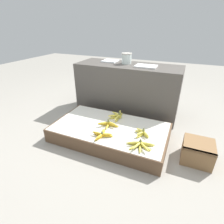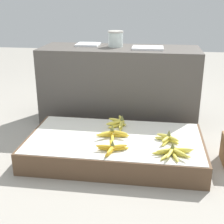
% 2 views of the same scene
% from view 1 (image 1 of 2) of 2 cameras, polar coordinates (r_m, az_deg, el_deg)
% --- Properties ---
extents(ground_plane, '(10.00, 10.00, 0.00)m').
position_cam_1_polar(ground_plane, '(2.09, -0.67, -8.53)').
color(ground_plane, gray).
extents(display_platform, '(1.30, 0.72, 0.17)m').
position_cam_1_polar(display_platform, '(2.04, -0.68, -6.64)').
color(display_platform, brown).
rests_on(display_platform, ground_plane).
extents(back_vendor_table, '(1.44, 0.52, 0.71)m').
position_cam_1_polar(back_vendor_table, '(2.57, 5.03, 7.41)').
color(back_vendor_table, '#4C4742').
rests_on(back_vendor_table, ground_plane).
extents(wooden_crate, '(0.28, 0.27, 0.20)m').
position_cam_1_polar(wooden_crate, '(1.92, 26.12, -11.53)').
color(wooden_crate, olive).
rests_on(wooden_crate, ground_plane).
extents(banana_bunch_front_midleft, '(0.23, 0.22, 0.08)m').
position_cam_1_polar(banana_bunch_front_midleft, '(1.81, -3.33, -7.33)').
color(banana_bunch_front_midleft, gold).
rests_on(banana_bunch_front_midleft, display_platform).
extents(banana_bunch_front_midright, '(0.28, 0.18, 0.08)m').
position_cam_1_polar(banana_bunch_front_midright, '(1.69, 9.28, -10.56)').
color(banana_bunch_front_midright, '#DBCC4C').
rests_on(banana_bunch_front_midright, display_platform).
extents(banana_bunch_middle_midleft, '(0.25, 0.15, 0.09)m').
position_cam_1_polar(banana_bunch_middle_midleft, '(1.98, -1.27, -3.96)').
color(banana_bunch_middle_midleft, gold).
rests_on(banana_bunch_middle_midleft, display_platform).
extents(banana_bunch_middle_midright, '(0.18, 0.15, 0.09)m').
position_cam_1_polar(banana_bunch_middle_midright, '(1.85, 9.81, -6.77)').
color(banana_bunch_middle_midright, '#DBCC4C').
rests_on(banana_bunch_middle_midright, display_platform).
extents(banana_bunch_back_midleft, '(0.16, 0.27, 0.09)m').
position_cam_1_polar(banana_bunch_back_midleft, '(2.16, 1.75, -1.25)').
color(banana_bunch_back_midleft, '#DBCC4C').
rests_on(banana_bunch_back_midleft, display_platform).
extents(glass_jar, '(0.14, 0.14, 0.14)m').
position_cam_1_polar(glass_jar, '(2.51, 4.78, 17.05)').
color(glass_jar, silver).
rests_on(glass_jar, back_vendor_table).
extents(foam_tray_white, '(0.27, 0.20, 0.02)m').
position_cam_1_polar(foam_tray_white, '(2.36, 11.07, 14.47)').
color(foam_tray_white, white).
rests_on(foam_tray_white, back_vendor_table).
extents(foam_tray_dark, '(0.21, 0.20, 0.02)m').
position_cam_1_polar(foam_tray_dark, '(2.67, -0.59, 16.34)').
color(foam_tray_dark, white).
rests_on(foam_tray_dark, back_vendor_table).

